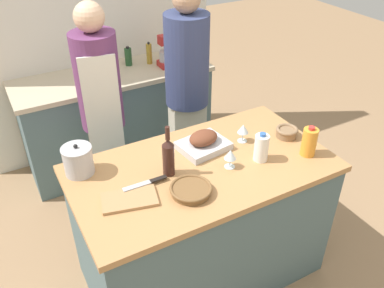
# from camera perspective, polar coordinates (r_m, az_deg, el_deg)

# --- Properties ---
(ground_plane) EXTENTS (12.00, 12.00, 0.00)m
(ground_plane) POSITION_cam_1_polar(r_m,az_deg,el_deg) (3.05, 1.23, -17.05)
(ground_plane) COLOR #9E7A56
(kitchen_island) EXTENTS (1.55, 0.86, 0.92)m
(kitchen_island) POSITION_cam_1_polar(r_m,az_deg,el_deg) (2.71, 1.34, -10.87)
(kitchen_island) COLOR #4C666B
(kitchen_island) RESTS_ON ground_plane
(back_counter) EXTENTS (1.74, 0.60, 0.90)m
(back_counter) POSITION_cam_1_polar(r_m,az_deg,el_deg) (3.88, -10.35, 3.59)
(back_counter) COLOR #4C666B
(back_counter) RESTS_ON ground_plane
(back_wall) EXTENTS (2.24, 0.10, 2.55)m
(back_wall) POSITION_cam_1_polar(r_m,az_deg,el_deg) (3.87, -13.48, 16.50)
(back_wall) COLOR silver
(back_wall) RESTS_ON ground_plane
(roasting_pan) EXTENTS (0.32, 0.27, 0.12)m
(roasting_pan) POSITION_cam_1_polar(r_m,az_deg,el_deg) (2.53, 1.60, 0.23)
(roasting_pan) COLOR #BCBCC1
(roasting_pan) RESTS_ON kitchen_island
(wicker_basket) EXTENTS (0.23, 0.23, 0.04)m
(wicker_basket) POSITION_cam_1_polar(r_m,az_deg,el_deg) (2.20, -0.15, -6.43)
(wicker_basket) COLOR brown
(wicker_basket) RESTS_ON kitchen_island
(cutting_board) EXTENTS (0.32, 0.23, 0.02)m
(cutting_board) POSITION_cam_1_polar(r_m,az_deg,el_deg) (2.19, -8.78, -7.68)
(cutting_board) COLOR #AD7F51
(cutting_board) RESTS_ON kitchen_island
(stock_pot) EXTENTS (0.17, 0.17, 0.19)m
(stock_pot) POSITION_cam_1_polar(r_m,az_deg,el_deg) (2.39, -15.69, -2.22)
(stock_pot) COLOR #B7B7BC
(stock_pot) RESTS_ON kitchen_island
(mixing_bowl) EXTENTS (0.15, 0.15, 0.06)m
(mixing_bowl) POSITION_cam_1_polar(r_m,az_deg,el_deg) (2.73, 13.16, 1.67)
(mixing_bowl) COLOR #846647
(mixing_bowl) RESTS_ON kitchen_island
(juice_jug) EXTENTS (0.09, 0.09, 0.20)m
(juice_jug) POSITION_cam_1_polar(r_m,az_deg,el_deg) (2.56, 16.12, 0.30)
(juice_jug) COLOR orange
(juice_jug) RESTS_ON kitchen_island
(milk_jug) EXTENTS (0.09, 0.09, 0.19)m
(milk_jug) POSITION_cam_1_polar(r_m,az_deg,el_deg) (2.45, 9.71, -0.50)
(milk_jug) COLOR white
(milk_jug) RESTS_ON kitchen_island
(wine_bottle_green) EXTENTS (0.07, 0.07, 0.32)m
(wine_bottle_green) POSITION_cam_1_polar(r_m,az_deg,el_deg) (2.28, -3.34, -1.70)
(wine_bottle_green) COLOR #381E19
(wine_bottle_green) RESTS_ON kitchen_island
(wine_glass_left) EXTENTS (0.07, 0.07, 0.12)m
(wine_glass_left) POSITION_cam_1_polar(r_m,az_deg,el_deg) (2.60, 7.18, 2.07)
(wine_glass_left) COLOR silver
(wine_glass_left) RESTS_ON kitchen_island
(wine_glass_right) EXTENTS (0.07, 0.07, 0.12)m
(wine_glass_right) POSITION_cam_1_polar(r_m,az_deg,el_deg) (2.36, 5.40, -1.54)
(wine_glass_right) COLOR silver
(wine_glass_right) RESTS_ON kitchen_island
(knife_chef) EXTENTS (0.26, 0.03, 0.01)m
(knife_chef) POSITION_cam_1_polar(r_m,az_deg,el_deg) (2.26, -6.38, -5.41)
(knife_chef) COLOR #B7B7BC
(knife_chef) RESTS_ON cutting_board
(stand_mixer) EXTENTS (0.18, 0.14, 0.29)m
(stand_mixer) POSITION_cam_1_polar(r_m,az_deg,el_deg) (3.73, -3.30, 12.60)
(stand_mixer) COLOR #B22323
(stand_mixer) RESTS_ON back_counter
(condiment_bottle_tall) EXTENTS (0.06, 0.06, 0.18)m
(condiment_bottle_tall) POSITION_cam_1_polar(r_m,az_deg,el_deg) (3.80, -8.93, 12.02)
(condiment_bottle_tall) COLOR #234C28
(condiment_bottle_tall) RESTS_ON back_counter
(condiment_bottle_short) EXTENTS (0.05, 0.05, 0.20)m
(condiment_bottle_short) POSITION_cam_1_polar(r_m,az_deg,el_deg) (3.81, -6.04, 12.49)
(condiment_bottle_short) COLOR #B28E2D
(condiment_bottle_short) RESTS_ON back_counter
(person_cook_aproned) EXTENTS (0.31, 0.33, 1.71)m
(person_cook_aproned) POSITION_cam_1_polar(r_m,az_deg,el_deg) (2.99, -12.53, 4.86)
(person_cook_aproned) COLOR beige
(person_cook_aproned) RESTS_ON ground_plane
(person_cook_guest) EXTENTS (0.34, 0.34, 1.75)m
(person_cook_guest) POSITION_cam_1_polar(r_m,az_deg,el_deg) (3.20, -0.70, 7.96)
(person_cook_guest) COLOR beige
(person_cook_guest) RESTS_ON ground_plane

